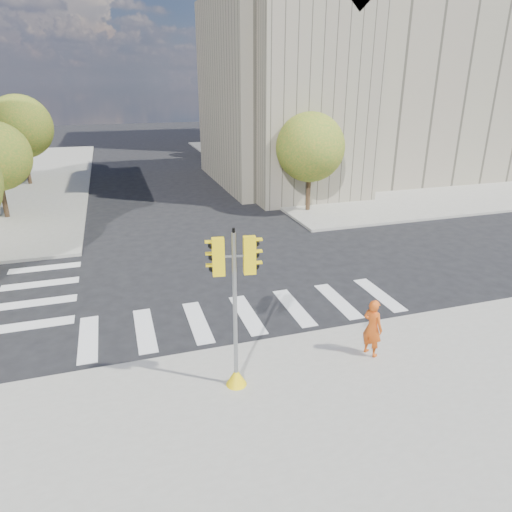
{
  "coord_description": "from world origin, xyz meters",
  "views": [
    {
      "loc": [
        -4.19,
        -15.92,
        7.85
      ],
      "look_at": [
        0.32,
        -1.71,
        2.1
      ],
      "focal_mm": 32.0,
      "sensor_mm": 36.0,
      "label": 1
    }
  ],
  "objects": [
    {
      "name": "sidewalk_far_right",
      "position": [
        20.0,
        26.0,
        0.07
      ],
      "size": [
        28.0,
        40.0,
        0.15
      ],
      "primitive_type": "cube",
      "color": "gray",
      "rests_on": "ground"
    },
    {
      "name": "ground",
      "position": [
        0.0,
        0.0,
        0.0
      ],
      "size": [
        160.0,
        160.0,
        0.0
      ],
      "primitive_type": "plane",
      "color": "black",
      "rests_on": "ground"
    },
    {
      "name": "photographer",
      "position": [
        2.65,
        -5.74,
        1.05
      ],
      "size": [
        0.65,
        0.77,
        1.79
      ],
      "primitive_type": "imported",
      "rotation": [
        0.0,
        0.0,
        1.96
      ],
      "color": "#CC4D13",
      "rests_on": "sidewalk_near"
    },
    {
      "name": "office_tower",
      "position": [
        22.0,
        42.0,
        15.0
      ],
      "size": [
        20.0,
        18.0,
        30.0
      ],
      "primitive_type": "cube",
      "color": "#9EA0A3",
      "rests_on": "ground"
    },
    {
      "name": "tree_lw_far",
      "position": [
        -10.5,
        24.0,
        4.54
      ],
      "size": [
        4.8,
        4.8,
        6.95
      ],
      "color": "#382616",
      "rests_on": "ground"
    },
    {
      "name": "civic_building",
      "position": [
        15.59,
        19.12,
        7.26
      ],
      "size": [
        26.0,
        16.0,
        19.39
      ],
      "color": "gray",
      "rests_on": "ground"
    },
    {
      "name": "traffic_signal",
      "position": [
        -1.58,
        -5.96,
        2.03
      ],
      "size": [
        1.08,
        0.56,
        4.44
      ],
      "rotation": [
        0.0,
        0.0,
        -0.16
      ],
      "color": "yellow",
      "rests_on": "sidewalk_near"
    },
    {
      "name": "lamp_near",
      "position": [
        8.0,
        14.0,
        4.58
      ],
      "size": [
        0.35,
        0.18,
        8.11
      ],
      "color": "black",
      "rests_on": "sidewalk_far_right"
    },
    {
      "name": "tree_re_mid",
      "position": [
        7.5,
        22.0,
        4.35
      ],
      "size": [
        4.6,
        4.6,
        6.66
      ],
      "color": "#382616",
      "rests_on": "ground"
    },
    {
      "name": "tree_re_far",
      "position": [
        7.5,
        34.0,
        3.87
      ],
      "size": [
        4.0,
        4.0,
        5.88
      ],
      "color": "#382616",
      "rests_on": "ground"
    },
    {
      "name": "lamp_far",
      "position": [
        8.0,
        28.0,
        4.58
      ],
      "size": [
        0.35,
        0.18,
        8.11
      ],
      "color": "black",
      "rests_on": "sidewalk_far_right"
    },
    {
      "name": "tree_re_near",
      "position": [
        7.5,
        10.0,
        4.05
      ],
      "size": [
        4.2,
        4.2,
        6.16
      ],
      "color": "#382616",
      "rests_on": "ground"
    }
  ]
}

